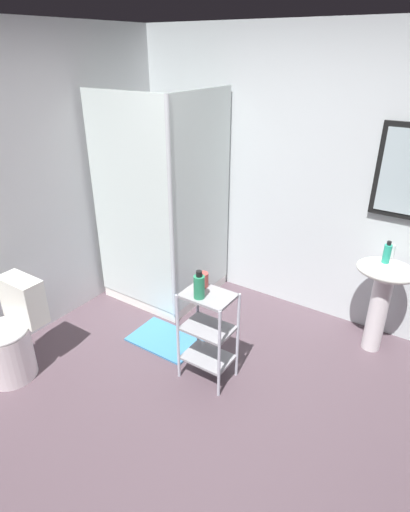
# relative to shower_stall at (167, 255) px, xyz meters

# --- Properties ---
(ground_plane) EXTENTS (4.20, 4.20, 0.02)m
(ground_plane) POSITION_rel_shower_stall_xyz_m (1.20, -1.22, -0.47)
(ground_plane) COLOR #55434B
(wall_back) EXTENTS (4.20, 0.14, 2.50)m
(wall_back) POSITION_rel_shower_stall_xyz_m (1.21, 0.63, 0.79)
(wall_back) COLOR silver
(wall_back) RESTS_ON ground_plane
(shower_stall) EXTENTS (0.92, 0.92, 2.00)m
(shower_stall) POSITION_rel_shower_stall_xyz_m (0.00, 0.00, 0.00)
(shower_stall) COLOR white
(shower_stall) RESTS_ON ground_plane
(pedestal_sink) EXTENTS (0.46, 0.37, 0.81)m
(pedestal_sink) POSITION_rel_shower_stall_xyz_m (1.95, 0.30, 0.12)
(pedestal_sink) COLOR white
(pedestal_sink) RESTS_ON ground_plane
(sink_faucet) EXTENTS (0.03, 0.03, 0.10)m
(sink_faucet) POSITION_rel_shower_stall_xyz_m (1.95, 0.42, 0.40)
(sink_faucet) COLOR silver
(sink_faucet) RESTS_ON pedestal_sink
(toilet) EXTENTS (0.37, 0.49, 0.76)m
(toilet) POSITION_rel_shower_stall_xyz_m (-0.28, -1.55, -0.15)
(toilet) COLOR white
(toilet) RESTS_ON ground_plane
(storage_cart) EXTENTS (0.38, 0.28, 0.74)m
(storage_cart) POSITION_rel_shower_stall_xyz_m (0.99, -0.76, -0.03)
(storage_cart) COLOR silver
(storage_cart) RESTS_ON ground_plane
(hand_soap_bottle) EXTENTS (0.06, 0.06, 0.18)m
(hand_soap_bottle) POSITION_rel_shower_stall_xyz_m (1.93, 0.29, 0.43)
(hand_soap_bottle) COLOR #2DBC99
(hand_soap_bottle) RESTS_ON pedestal_sink
(body_wash_bottle_green) EXTENTS (0.08, 0.08, 0.21)m
(body_wash_bottle_green) POSITION_rel_shower_stall_xyz_m (0.96, -0.83, 0.37)
(body_wash_bottle_green) COLOR #2B9061
(body_wash_bottle_green) RESTS_ON storage_cart
(rinse_cup) EXTENTS (0.08, 0.08, 0.11)m
(rinse_cup) POSITION_rel_shower_stall_xyz_m (0.89, -0.69, 0.33)
(rinse_cup) COLOR #B24742
(rinse_cup) RESTS_ON storage_cart
(bath_mat) EXTENTS (0.60, 0.40, 0.02)m
(bath_mat) POSITION_rel_shower_stall_xyz_m (0.44, -0.60, -0.45)
(bath_mat) COLOR teal
(bath_mat) RESTS_ON ground_plane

